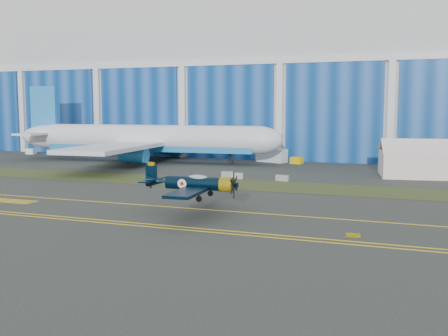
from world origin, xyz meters
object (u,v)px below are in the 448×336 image
(tent, at_px, (423,158))
(shipping_container, at_px, (272,155))
(warbird, at_px, (194,183))
(jetliner, at_px, (149,109))
(tug, at_px, (297,160))

(tent, relative_size, shipping_container, 2.30)
(shipping_container, bearing_deg, warbird, -64.26)
(warbird, relative_size, shipping_container, 2.28)
(jetliner, xyz_separation_m, tent, (52.05, -5.28, -7.66))
(tent, distance_m, tug, 26.18)
(warbird, bearing_deg, tent, 57.41)
(warbird, relative_size, jetliner, 0.22)
(jetliner, relative_size, shipping_container, 10.36)
(warbird, distance_m, tent, 46.03)
(tent, bearing_deg, shipping_container, 145.92)
(warbird, height_order, shipping_container, warbird)
(jetliner, bearing_deg, tug, 9.17)
(tug, bearing_deg, jetliner, -151.04)
(warbird, bearing_deg, shipping_container, 93.21)
(jetliner, bearing_deg, shipping_container, 15.64)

